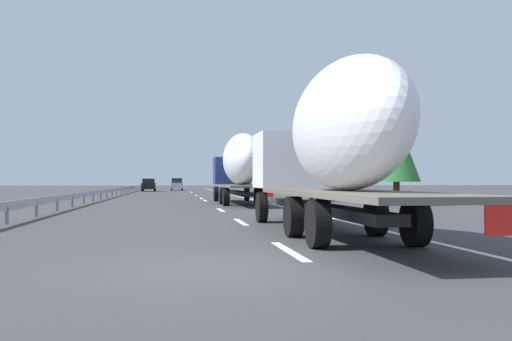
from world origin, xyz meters
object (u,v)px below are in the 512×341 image
Objects in this scene: truck_lead at (240,165)px; road_sign at (247,175)px; car_silver_hatch at (177,184)px; car_black_suv at (149,185)px; truck_trailing at (332,142)px.

truck_lead is 19.88m from road_sign.
car_black_suv is at bearing 154.08° from car_silver_hatch.
car_black_suv is at bearing 9.60° from truck_lead.
truck_trailing reaches higher than car_black_suv.
road_sign is (40.05, -3.10, -0.41)m from truck_trailing.
road_sign is (-24.09, -10.49, 1.15)m from car_black_suv.
truck_lead is 44.37m from car_black_suv.
car_silver_hatch is 1.62× the size of road_sign.
truck_trailing reaches higher than road_sign.
road_sign is at bearing -4.43° from truck_trailing.
truck_trailing is 40.17m from road_sign.
car_black_suv is (-8.03, 3.90, -0.04)m from car_silver_hatch.
truck_lead reaches higher than road_sign.
truck_trailing is 2.95× the size of car_silver_hatch.
road_sign is at bearing -168.41° from car_silver_hatch.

